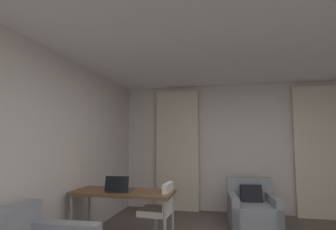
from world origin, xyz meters
The scene contains 9 objects.
wall_window centered at (0.00, 3.03, 1.30)m, with size 5.12×0.06×2.60m.
wall_left centered at (-2.53, 0.00, 1.30)m, with size 0.06×6.12×2.60m.
ceiling centered at (0.00, 0.00, 2.63)m, with size 5.12×6.12×0.06m, color white.
curtain_left_panel centered at (-1.38, 2.90, 1.25)m, with size 0.90×0.06×2.50m.
curtain_right_panel centered at (1.38, 2.90, 1.25)m, with size 0.90×0.06×2.50m.
armchair centered at (0.06, 2.16, 0.26)m, with size 0.86×0.91×0.77m.
desk centered at (-1.74, 0.83, 0.69)m, with size 1.38×0.57×0.76m.
desk_chair centered at (-1.25, 0.89, 0.39)m, with size 0.48×0.48×0.88m.
laptop centered at (-1.77, 0.75, 0.81)m, with size 0.34×0.27×0.22m.
Camera 1 is at (-0.32, -2.64, 1.46)m, focal length 28.23 mm.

